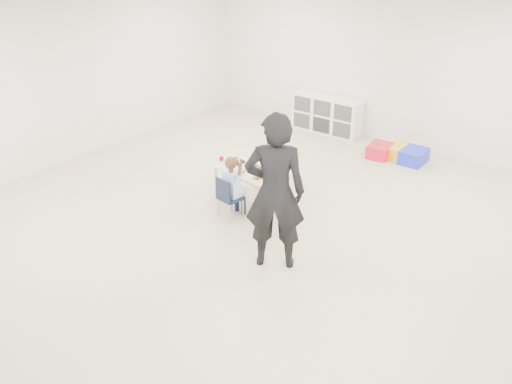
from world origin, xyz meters
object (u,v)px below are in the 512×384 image
Objects in this scene: chair_near at (230,197)px; cubby_shelf at (327,114)px; child at (230,186)px; adult at (275,192)px; table at (250,186)px.

cubby_shelf reaches higher than chair_near.
cubby_shelf is at bearing 109.60° from chair_near.
chair_near is at bearing 0.00° from child.
chair_near is at bearing -58.56° from adult.
child is (0.00, 0.00, 0.18)m from chair_near.
adult is (1.87, -4.37, 0.61)m from cubby_shelf.
table is at bearing -78.87° from cubby_shelf.
table is 1.78m from adult.
child is 0.51× the size of adult.
adult is at bearing -17.22° from child.
cubby_shelf is 0.73× the size of adult.
table is at bearing 106.65° from child.
adult reaches higher than table.
child is at bearing -58.56° from adult.
cubby_shelf is at bearing -99.22° from adult.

